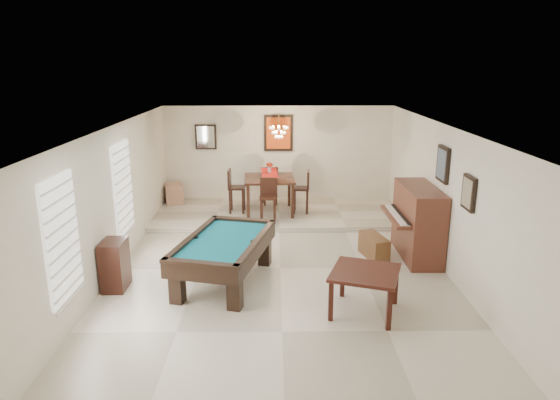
{
  "coord_description": "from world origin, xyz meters",
  "views": [
    {
      "loc": [
        -0.1,
        -8.56,
        3.69
      ],
      "look_at": [
        0.0,
        0.6,
        1.15
      ],
      "focal_mm": 32.0,
      "sensor_mm": 36.0,
      "label": 1
    }
  ],
  "objects_px": {
    "dining_table": "(270,193)",
    "dining_chair_west": "(237,191)",
    "square_table": "(364,292)",
    "apothecary_chest": "(115,265)",
    "dining_chair_south": "(268,201)",
    "upright_piano": "(409,222)",
    "chandelier": "(279,128)",
    "pool_table": "(225,261)",
    "piano_bench": "(374,246)",
    "corner_bench": "(174,194)",
    "dining_chair_east": "(301,192)",
    "dining_chair_north": "(270,185)",
    "flower_vase": "(269,167)"
  },
  "relations": [
    {
      "from": "dining_table",
      "to": "dining_chair_west",
      "type": "height_order",
      "value": "dining_chair_west"
    },
    {
      "from": "square_table",
      "to": "apothecary_chest",
      "type": "xyz_separation_m",
      "value": [
        -4.03,
        0.87,
        0.09
      ]
    },
    {
      "from": "square_table",
      "to": "dining_chair_south",
      "type": "bearing_deg",
      "value": 110.2
    },
    {
      "from": "square_table",
      "to": "upright_piano",
      "type": "relative_size",
      "value": 0.58
    },
    {
      "from": "dining_table",
      "to": "chandelier",
      "type": "xyz_separation_m",
      "value": [
        0.23,
        -0.01,
        1.58
      ]
    },
    {
      "from": "pool_table",
      "to": "upright_piano",
      "type": "relative_size",
      "value": 1.37
    },
    {
      "from": "square_table",
      "to": "apothecary_chest",
      "type": "height_order",
      "value": "apothecary_chest"
    },
    {
      "from": "square_table",
      "to": "dining_chair_west",
      "type": "relative_size",
      "value": 0.91
    },
    {
      "from": "upright_piano",
      "to": "dining_table",
      "type": "height_order",
      "value": "upright_piano"
    },
    {
      "from": "upright_piano",
      "to": "chandelier",
      "type": "height_order",
      "value": "chandelier"
    },
    {
      "from": "pool_table",
      "to": "piano_bench",
      "type": "bearing_deg",
      "value": 34.98
    },
    {
      "from": "pool_table",
      "to": "piano_bench",
      "type": "distance_m",
      "value": 3.01
    },
    {
      "from": "dining_table",
      "to": "pool_table",
      "type": "bearing_deg",
      "value": -101.13
    },
    {
      "from": "dining_chair_south",
      "to": "corner_bench",
      "type": "xyz_separation_m",
      "value": [
        -2.48,
        1.65,
        -0.26
      ]
    },
    {
      "from": "dining_table",
      "to": "dining_chair_east",
      "type": "bearing_deg",
      "value": -1.52
    },
    {
      "from": "upright_piano",
      "to": "dining_chair_west",
      "type": "xyz_separation_m",
      "value": [
        -3.53,
        2.64,
        -0.05
      ]
    },
    {
      "from": "apothecary_chest",
      "to": "dining_table",
      "type": "bearing_deg",
      "value": 57.48
    },
    {
      "from": "dining_table",
      "to": "corner_bench",
      "type": "bearing_deg",
      "value": 160.81
    },
    {
      "from": "dining_chair_north",
      "to": "dining_chair_west",
      "type": "distance_m",
      "value": 1.06
    },
    {
      "from": "pool_table",
      "to": "dining_chair_east",
      "type": "relative_size",
      "value": 2.2
    },
    {
      "from": "dining_chair_north",
      "to": "piano_bench",
      "type": "bearing_deg",
      "value": 114.79
    },
    {
      "from": "dining_chair_west",
      "to": "dining_table",
      "type": "bearing_deg",
      "value": -90.03
    },
    {
      "from": "corner_bench",
      "to": "dining_chair_west",
      "type": "bearing_deg",
      "value": -26.31
    },
    {
      "from": "dining_table",
      "to": "flower_vase",
      "type": "height_order",
      "value": "flower_vase"
    },
    {
      "from": "flower_vase",
      "to": "chandelier",
      "type": "relative_size",
      "value": 0.44
    },
    {
      "from": "upright_piano",
      "to": "dining_chair_south",
      "type": "xyz_separation_m",
      "value": [
        -2.77,
        1.83,
        -0.07
      ]
    },
    {
      "from": "pool_table",
      "to": "corner_bench",
      "type": "relative_size",
      "value": 4.13
    },
    {
      "from": "apothecary_chest",
      "to": "dining_chair_north",
      "type": "height_order",
      "value": "dining_chair_north"
    },
    {
      "from": "dining_chair_east",
      "to": "chandelier",
      "type": "height_order",
      "value": "chandelier"
    },
    {
      "from": "square_table",
      "to": "dining_table",
      "type": "bearing_deg",
      "value": 106.86
    },
    {
      "from": "piano_bench",
      "to": "chandelier",
      "type": "bearing_deg",
      "value": 124.44
    },
    {
      "from": "dining_table",
      "to": "dining_chair_east",
      "type": "distance_m",
      "value": 0.77
    },
    {
      "from": "pool_table",
      "to": "apothecary_chest",
      "type": "bearing_deg",
      "value": -158.95
    },
    {
      "from": "dining_chair_north",
      "to": "chandelier",
      "type": "height_order",
      "value": "chandelier"
    },
    {
      "from": "dining_chair_east",
      "to": "corner_bench",
      "type": "distance_m",
      "value": 3.41
    },
    {
      "from": "chandelier",
      "to": "piano_bench",
      "type": "bearing_deg",
      "value": -55.56
    },
    {
      "from": "square_table",
      "to": "chandelier",
      "type": "height_order",
      "value": "chandelier"
    },
    {
      "from": "dining_chair_south",
      "to": "dining_chair_east",
      "type": "relative_size",
      "value": 0.97
    },
    {
      "from": "piano_bench",
      "to": "corner_bench",
      "type": "relative_size",
      "value": 1.45
    },
    {
      "from": "flower_vase",
      "to": "dining_chair_south",
      "type": "xyz_separation_m",
      "value": [
        -0.03,
        -0.78,
        -0.62
      ]
    },
    {
      "from": "piano_bench",
      "to": "dining_table",
      "type": "relative_size",
      "value": 0.67
    },
    {
      "from": "piano_bench",
      "to": "square_table",
      "type": "bearing_deg",
      "value": -104.68
    },
    {
      "from": "pool_table",
      "to": "corner_bench",
      "type": "height_order",
      "value": "pool_table"
    },
    {
      "from": "dining_table",
      "to": "flower_vase",
      "type": "distance_m",
      "value": 0.63
    },
    {
      "from": "dining_chair_west",
      "to": "apothecary_chest",
      "type": "bearing_deg",
      "value": 158.36
    },
    {
      "from": "square_table",
      "to": "upright_piano",
      "type": "bearing_deg",
      "value": 60.97
    },
    {
      "from": "dining_table",
      "to": "dining_chair_west",
      "type": "distance_m",
      "value": 0.8
    },
    {
      "from": "apothecary_chest",
      "to": "dining_chair_east",
      "type": "distance_m",
      "value": 5.19
    },
    {
      "from": "piano_bench",
      "to": "dining_chair_east",
      "type": "xyz_separation_m",
      "value": [
        -1.29,
        2.66,
        0.42
      ]
    },
    {
      "from": "square_table",
      "to": "dining_chair_north",
      "type": "bearing_deg",
      "value": 104.75
    }
  ]
}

